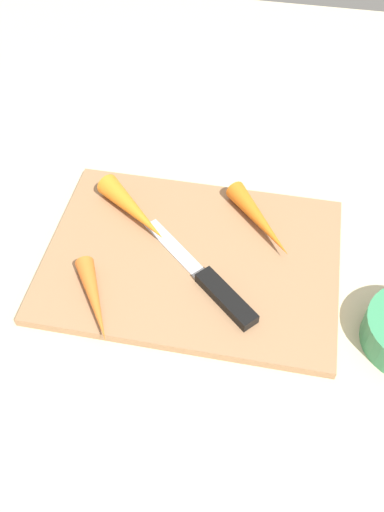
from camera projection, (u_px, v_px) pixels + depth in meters
name	position (u px, v px, depth m)	size (l,w,h in m)	color
ground_plane	(192.00, 262.00, 0.70)	(1.40, 1.40, 0.00)	#C6B793
cutting_board	(192.00, 259.00, 0.69)	(0.36, 0.26, 0.01)	#99704C
knife	(219.00, 291.00, 0.65)	(0.16, 0.15, 0.01)	#B7B7BC
carrot_medium	(134.00, 210.00, 0.72)	(0.03, 0.03, 0.13)	orange
carrot_longest	(260.00, 221.00, 0.71)	(0.03, 0.03, 0.13)	orange
carrot_shortest	(94.00, 300.00, 0.63)	(0.02, 0.02, 0.12)	orange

